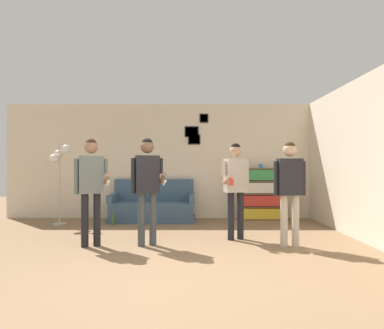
% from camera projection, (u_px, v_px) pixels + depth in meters
% --- Properties ---
extents(ground_plane, '(20.00, 20.00, 0.00)m').
position_uv_depth(ground_plane, '(169.00, 285.00, 3.56)').
color(ground_plane, '#846647').
extents(wall_back, '(8.37, 0.08, 2.70)m').
position_uv_depth(wall_back, '(183.00, 161.00, 8.10)').
color(wall_back, beige).
rests_on(wall_back, ground_plane).
extents(wall_right, '(0.06, 6.91, 2.70)m').
position_uv_depth(wall_right, '(356.00, 159.00, 5.79)').
color(wall_right, beige).
rests_on(wall_right, ground_plane).
extents(couch, '(1.89, 0.80, 0.92)m').
position_uv_depth(couch, '(153.00, 207.00, 7.69)').
color(couch, '#3D5670').
rests_on(couch, ground_plane).
extents(bookshelf, '(1.04, 0.30, 1.18)m').
position_uv_depth(bookshelf, '(261.00, 194.00, 7.86)').
color(bookshelf, brown).
rests_on(bookshelf, ground_plane).
extents(floor_lamp, '(0.39, 0.42, 1.68)m').
position_uv_depth(floor_lamp, '(60.00, 164.00, 7.14)').
color(floor_lamp, '#ADA89E').
rests_on(floor_lamp, ground_plane).
extents(person_player_foreground_left, '(0.58, 0.40, 1.66)m').
position_uv_depth(person_player_foreground_left, '(91.00, 180.00, 5.24)').
color(person_player_foreground_left, black).
rests_on(person_player_foreground_left, ground_plane).
extents(person_player_foreground_center, '(0.56, 0.42, 1.67)m').
position_uv_depth(person_player_foreground_center, '(147.00, 180.00, 5.29)').
color(person_player_foreground_center, '#3D4247').
rests_on(person_player_foreground_center, ground_plane).
extents(person_watcher_holding_cup, '(0.47, 0.52, 1.62)m').
position_uv_depth(person_watcher_holding_cup, '(236.00, 181.00, 5.74)').
color(person_watcher_holding_cup, black).
rests_on(person_watcher_holding_cup, ground_plane).
extents(person_spectator_near_bookshelf, '(0.50, 0.22, 1.61)m').
position_uv_depth(person_spectator_near_bookshelf, '(290.00, 183.00, 5.25)').
color(person_spectator_near_bookshelf, '#B7AD99').
rests_on(person_spectator_near_bookshelf, ground_plane).
extents(bottle_on_floor, '(0.07, 0.07, 0.29)m').
position_uv_depth(bottle_on_floor, '(113.00, 220.00, 7.08)').
color(bottle_on_floor, '#3D6638').
rests_on(bottle_on_floor, ground_plane).
extents(drinking_cup, '(0.08, 0.08, 0.10)m').
position_uv_depth(drinking_cup, '(261.00, 166.00, 7.87)').
color(drinking_cup, blue).
rests_on(drinking_cup, bookshelf).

